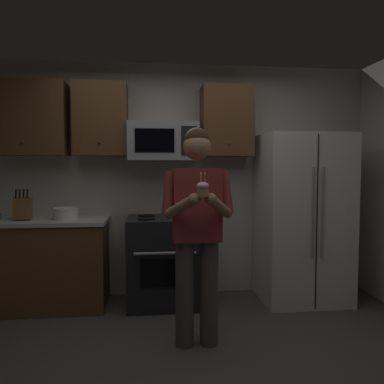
# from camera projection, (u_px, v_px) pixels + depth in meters

# --- Properties ---
(ground_plane) EXTENTS (6.00, 6.00, 0.00)m
(ground_plane) POSITION_uv_depth(u_px,v_px,m) (192.00, 368.00, 2.78)
(ground_plane) COLOR #474442
(wall_back) EXTENTS (4.40, 0.10, 2.60)m
(wall_back) POSITION_uv_depth(u_px,v_px,m) (175.00, 180.00, 4.43)
(wall_back) COLOR beige
(wall_back) RESTS_ON ground
(oven_range) EXTENTS (0.76, 0.70, 0.93)m
(oven_range) POSITION_uv_depth(u_px,v_px,m) (164.00, 261.00, 4.08)
(oven_range) COLOR black
(oven_range) RESTS_ON ground
(microwave) EXTENTS (0.74, 0.41, 0.40)m
(microwave) POSITION_uv_depth(u_px,v_px,m) (163.00, 142.00, 4.12)
(microwave) COLOR #9EA0A5
(refrigerator) EXTENTS (0.90, 0.75, 1.80)m
(refrigerator) POSITION_uv_depth(u_px,v_px,m) (302.00, 218.00, 4.18)
(refrigerator) COLOR white
(refrigerator) RESTS_ON ground
(cabinet_row_upper) EXTENTS (2.78, 0.36, 0.76)m
(cabinet_row_upper) POSITION_uv_depth(u_px,v_px,m) (108.00, 120.00, 4.10)
(cabinet_row_upper) COLOR brown
(counter_left) EXTENTS (1.44, 0.66, 0.92)m
(counter_left) POSITION_uv_depth(u_px,v_px,m) (37.00, 263.00, 3.96)
(counter_left) COLOR brown
(counter_left) RESTS_ON ground
(knife_block) EXTENTS (0.16, 0.15, 0.32)m
(knife_block) POSITION_uv_depth(u_px,v_px,m) (23.00, 209.00, 3.86)
(knife_block) COLOR brown
(knife_block) RESTS_ON counter_left
(bowl_large_white) EXTENTS (0.25, 0.25, 0.12)m
(bowl_large_white) POSITION_uv_depth(u_px,v_px,m) (66.00, 213.00, 3.92)
(bowl_large_white) COLOR white
(bowl_large_white) RESTS_ON counter_left
(person) EXTENTS (0.60, 0.48, 1.76)m
(person) POSITION_uv_depth(u_px,v_px,m) (197.00, 224.00, 3.08)
(person) COLOR #4C4742
(person) RESTS_ON ground
(cupcake) EXTENTS (0.09, 0.09, 0.17)m
(cupcake) POSITION_uv_depth(u_px,v_px,m) (203.00, 189.00, 2.74)
(cupcake) COLOR #A87F56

